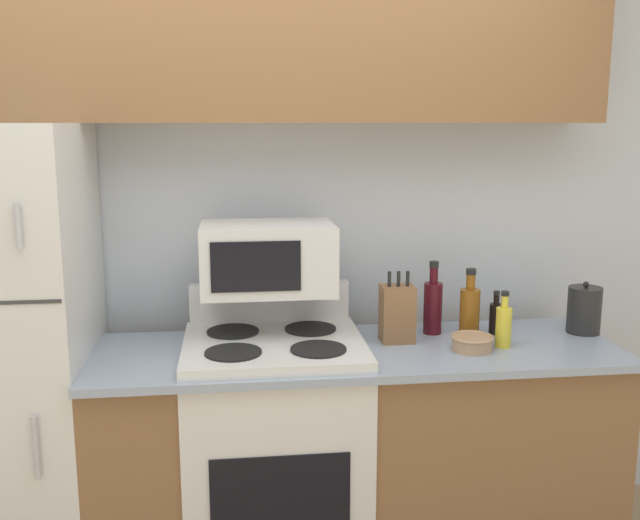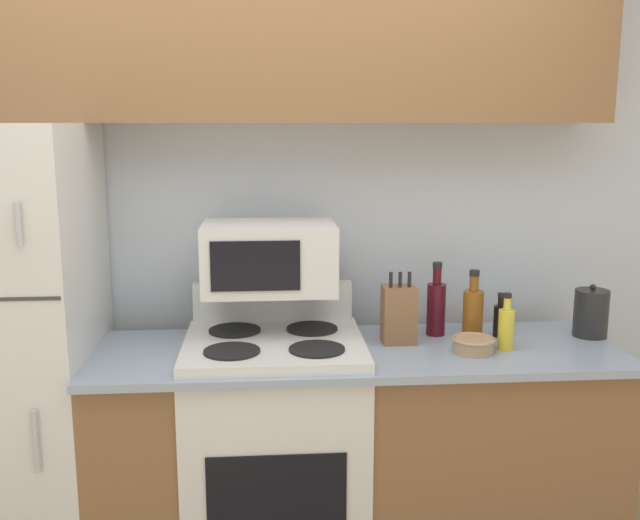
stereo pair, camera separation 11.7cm
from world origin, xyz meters
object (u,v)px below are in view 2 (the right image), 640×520
bottle_whiskey (473,312)px  kettle (591,313)px  bowl (473,344)px  bottle_soy_sauce (500,319)px  bottle_cooking_spray (506,327)px  bottle_wine_red (436,306)px  stove (275,452)px  knife_block (399,314)px  refrigerator (4,358)px  microwave (269,257)px

bottle_whiskey → kettle: bottle_whiskey is taller
bowl → bottle_soy_sauce: bearing=49.7°
bottle_whiskey → bottle_cooking_spray: size_ratio=1.27×
bottle_wine_red → bottle_cooking_spray: 0.31m
stove → bottle_wine_red: bearing=13.1°
stove → bowl: (0.75, -0.08, 0.45)m
knife_block → bottle_soy_sauce: 0.43m
bottle_cooking_spray → kettle: bottle_cooking_spray is taller
bottle_whiskey → kettle: size_ratio=1.30×
refrigerator → bottle_wine_red: 1.69m
refrigerator → bottle_soy_sauce: bearing=1.3°
stove → bottle_cooking_spray: size_ratio=5.01×
microwave → bottle_wine_red: microwave is taller
bottle_cooking_spray → stove: bearing=176.2°
bowl → bottle_whiskey: size_ratio=0.58×
bowl → bottle_soy_sauce: size_ratio=0.90×
microwave → bottle_cooking_spray: microwave is taller
microwave → bowl: bearing=-14.9°
bottle_soy_sauce → bottle_whiskey: bearing=-168.5°
bottle_wine_red → kettle: bearing=-6.2°
stove → bottle_soy_sauce: 1.04m
bowl → knife_block: bearing=150.6°
bottle_wine_red → refrigerator: bearing=-177.1°
bottle_soy_sauce → stove: bearing=-173.1°
stove → kettle: 1.38m
bottle_whiskey → stove: bearing=-173.8°
bottle_soy_sauce → bottle_cooking_spray: bearing=-100.9°
knife_block → bottle_whiskey: knife_block is taller
refrigerator → stove: refrigerator is taller
microwave → kettle: bearing=-1.4°
stove → bowl: 0.87m
bottle_soy_sauce → bottle_cooking_spray: bottle_cooking_spray is taller
refrigerator → stove: bearing=-3.8°
stove → bottle_whiskey: bottle_whiskey is taller
knife_block → bowl: bearing=-29.4°
microwave → bottle_cooking_spray: size_ratio=2.32×
bottle_cooking_spray → kettle: size_ratio=1.02×
bottle_whiskey → kettle: 0.49m
refrigerator → bottle_whiskey: refrigerator is taller
bottle_wine_red → bottle_whiskey: size_ratio=1.07×
bottle_cooking_spray → kettle: bearing=19.9°
knife_block → stove: bearing=-172.8°
bowl → bottle_soy_sauce: 0.26m
bottle_whiskey → kettle: (0.49, 0.00, -0.01)m
bottle_soy_sauce → bottle_wine_red: bearing=170.2°
bowl → bottle_wine_red: bottle_wine_red is taller
microwave → stove: bearing=-83.2°
stove → microwave: bearing=96.8°
bottle_wine_red → microwave: bearing=-177.0°
microwave → kettle: size_ratio=2.37×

